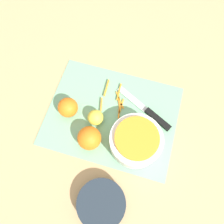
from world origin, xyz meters
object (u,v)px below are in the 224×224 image
Objects in this scene: lemon at (96,117)px; bowl_speckled at (136,141)px; orange_left at (68,107)px; orange_right at (89,138)px; bowl_dark at (101,204)px; knife at (152,115)px.

bowl_speckled is at bearing 163.68° from lemon.
bowl_speckled is at bearing 168.83° from orange_left.
orange_right reaches higher than lemon.
orange_left is at bearing -38.05° from orange_right.
orange_left is (0.21, -0.27, 0.02)m from bowl_dark.
knife is 3.17× the size of orange_left.
bowl_dark is 0.34m from orange_left.
orange_right reaches higher than orange_left.
bowl_speckled is 3.13× the size of lemon.
lemon is at bearing -16.32° from bowl_speckled.
orange_right is at bearing 141.95° from orange_left.
orange_right is (0.15, 0.03, -0.00)m from bowl_speckled.
orange_left reaches higher than bowl_dark.
orange_left is (0.30, 0.07, 0.03)m from knife.
orange_right is (-0.11, 0.09, 0.00)m from orange_left.
lemon is (0.19, 0.07, 0.02)m from knife.
orange_right is at bearing 12.63° from bowl_speckled.
lemon is at bearing 48.04° from knife.
lemon reaches higher than bowl_dark.
bowl_dark is 0.67× the size of knife.
lemon is (0.10, -0.26, 0.01)m from bowl_dark.
bowl_speckled is 1.16× the size of bowl_dark.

